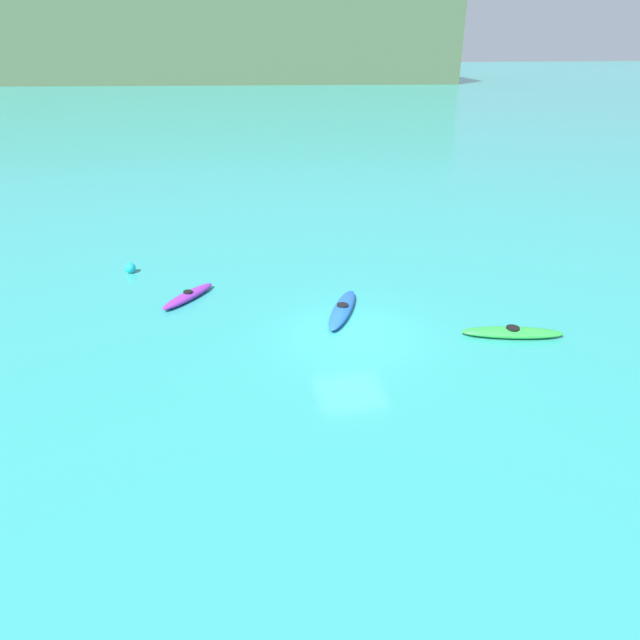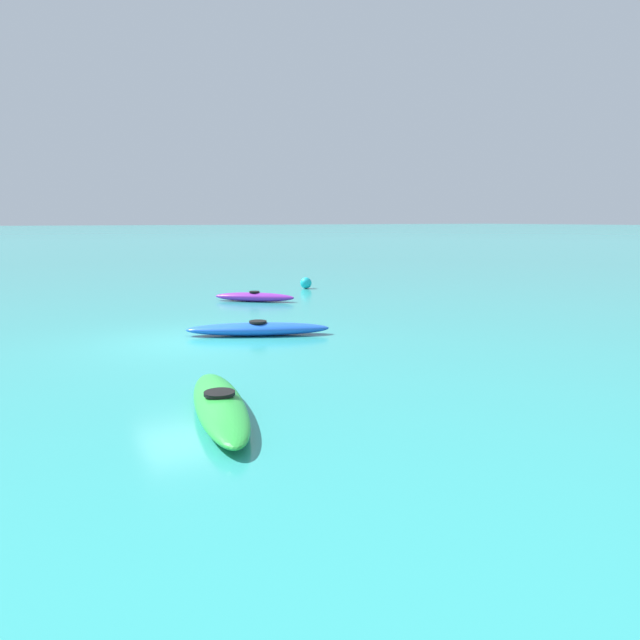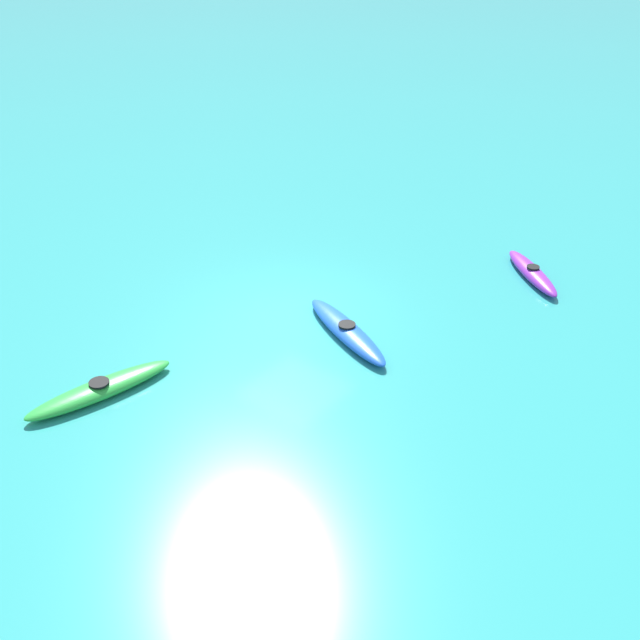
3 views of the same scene
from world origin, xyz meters
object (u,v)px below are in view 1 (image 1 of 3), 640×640
object	(u,v)px
kayak_green	(512,332)
buoy_cyan	(130,268)
kayak_purple	(188,296)
kayak_blue	(342,309)

from	to	relation	value
kayak_green	buoy_cyan	world-z (taller)	buoy_cyan
kayak_purple	kayak_green	xyz separation A→B (m)	(11.32, -5.21, 0.00)
kayak_blue	buoy_cyan	bearing A→B (deg)	146.01
kayak_blue	kayak_green	world-z (taller)	same
kayak_purple	kayak_blue	bearing A→B (deg)	-21.54
kayak_purple	buoy_cyan	distance (m)	4.34
buoy_cyan	kayak_purple	bearing A→B (deg)	-52.19
kayak_blue	buoy_cyan	size ratio (longest dim) A/B	7.44
kayak_green	kayak_purple	bearing A→B (deg)	155.30
kayak_blue	kayak_green	distance (m)	6.19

